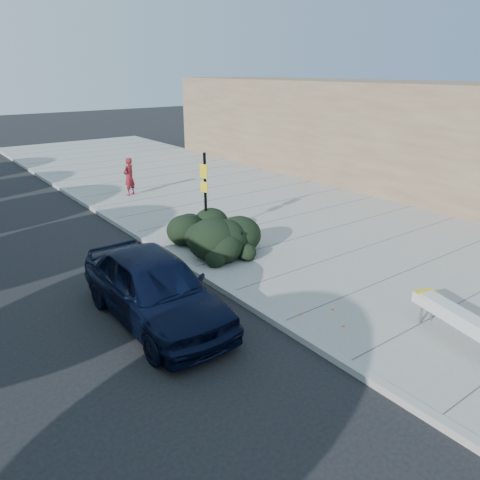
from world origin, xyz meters
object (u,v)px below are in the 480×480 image
Objects in this scene: bench at (459,318)px; sign_post at (205,191)px; pedestrian at (129,177)px; bike_rack at (240,240)px; sedan_navy at (155,287)px.

sign_post is (-0.65, 8.94, 1.10)m from bench.
bench is 15.97m from pedestrian.
sedan_navy is at bearing -132.84° from bike_rack.
sedan_navy is at bearing 42.23° from pedestrian.
bike_rack is 4.22m from sedan_navy.
sign_post reaches higher than bench.
bench is 6.82m from sedan_navy.
bike_rack is 2.47m from sign_post.
sign_post is 7.07m from pedestrian.
pedestrian is at bearing 68.81° from sedan_navy.
bike_rack is (-0.82, 6.75, -0.02)m from bench.
pedestrian is (0.50, 9.21, 0.32)m from bike_rack.
pedestrian is at bearing 109.39° from bike_rack.
bike_rack is at bearing -105.79° from sign_post.
sedan_navy reaches higher than bench.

